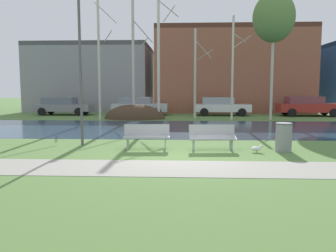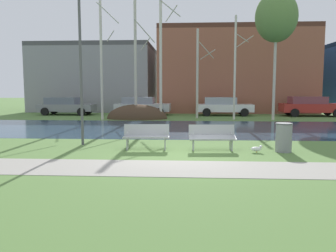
# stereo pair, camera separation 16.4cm
# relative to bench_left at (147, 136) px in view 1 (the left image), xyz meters

# --- Properties ---
(ground_plane) EXTENTS (120.00, 120.00, 0.00)m
(ground_plane) POSITION_rel_bench_left_xyz_m (1.15, 8.92, -0.47)
(ground_plane) COLOR #517538
(paved_path_strip) EXTENTS (60.00, 1.92, 0.01)m
(paved_path_strip) POSITION_rel_bench_left_xyz_m (1.15, -2.84, -0.47)
(paved_path_strip) COLOR gray
(paved_path_strip) RESTS_ON ground
(river_band) EXTENTS (80.00, 8.50, 0.01)m
(river_band) POSITION_rel_bench_left_xyz_m (1.15, 6.57, -0.47)
(river_band) COLOR #284256
(river_band) RESTS_ON ground
(soil_mound) EXTENTS (4.34, 2.66, 2.05)m
(soil_mound) POSITION_rel_bench_left_xyz_m (-2.20, 12.41, -0.47)
(soil_mound) COLOR #423021
(soil_mound) RESTS_ON ground
(bench_left) EXTENTS (1.63, 0.65, 0.87)m
(bench_left) POSITION_rel_bench_left_xyz_m (0.00, 0.00, 0.00)
(bench_left) COLOR #9EA0A3
(bench_left) RESTS_ON ground
(bench_right) EXTENTS (1.63, 0.65, 0.87)m
(bench_right) POSITION_rel_bench_left_xyz_m (2.29, 0.00, 0.00)
(bench_right) COLOR #9EA0A3
(bench_right) RESTS_ON ground
(trash_bin) EXTENTS (0.56, 0.56, 0.98)m
(trash_bin) POSITION_rel_bench_left_xyz_m (4.68, -0.19, 0.03)
(trash_bin) COLOR gray
(trash_bin) RESTS_ON ground
(seagull) EXTENTS (0.42, 0.15, 0.25)m
(seagull) POSITION_rel_bench_left_xyz_m (3.75, -0.41, -0.34)
(seagull) COLOR white
(seagull) RESTS_ON ground
(streetlamp) EXTENTS (0.32, 0.32, 6.12)m
(streetlamp) POSITION_rel_bench_left_xyz_m (-2.54, 0.84, 3.53)
(streetlamp) COLOR #4C4C51
(streetlamp) RESTS_ON ground
(birch_far_left) EXTENTS (1.40, 2.26, 9.24)m
(birch_far_left) POSITION_rel_bench_left_xyz_m (-4.48, 11.61, 4.23)
(birch_far_left) COLOR beige
(birch_far_left) RESTS_ON ground
(birch_left) EXTENTS (1.50, 2.45, 8.61)m
(birch_left) POSITION_rel_bench_left_xyz_m (-2.20, 12.13, 3.90)
(birch_left) COLOR #BCB7A8
(birch_left) RESTS_ON ground
(birch_center_left) EXTENTS (1.49, 2.53, 9.32)m
(birch_center_left) POSITION_rel_bench_left_xyz_m (-0.44, 12.13, 4.31)
(birch_center_left) COLOR beige
(birch_center_left) RESTS_ON ground
(birch_center) EXTENTS (1.35, 2.41, 6.39)m
(birch_center) POSITION_rel_bench_left_xyz_m (2.14, 13.13, 2.82)
(birch_center) COLOR #BCB7A8
(birch_center) RESTS_ON ground
(birch_center_right) EXTENTS (1.27, 2.07, 7.08)m
(birch_center_right) POSITION_rel_bench_left_xyz_m (4.66, 12.13, 3.16)
(birch_center_right) COLOR beige
(birch_center_right) RESTS_ON ground
(birch_right) EXTENTS (2.78, 2.78, 8.83)m
(birch_right) POSITION_rel_bench_left_xyz_m (7.27, 11.91, 6.38)
(birch_right) COLOR #BCB7A8
(birch_right) RESTS_ON ground
(parked_van_nearest_grey) EXTENTS (4.56, 2.05, 1.43)m
(parked_van_nearest_grey) POSITION_rel_bench_left_xyz_m (-8.60, 15.71, 0.29)
(parked_van_nearest_grey) COLOR slate
(parked_van_nearest_grey) RESTS_ON ground
(parked_sedan_second_silver) EXTENTS (4.47, 2.15, 1.46)m
(parked_sedan_second_silver) POSITION_rel_bench_left_xyz_m (-2.32, 15.77, 0.30)
(parked_sedan_second_silver) COLOR #B2B5BC
(parked_sedan_second_silver) RESTS_ON ground
(parked_hatch_third_white) EXTENTS (4.45, 2.03, 1.46)m
(parked_hatch_third_white) POSITION_rel_bench_left_xyz_m (4.26, 15.69, 0.30)
(parked_hatch_third_white) COLOR silver
(parked_hatch_third_white) RESTS_ON ground
(parked_wagon_fourth_red) EXTENTS (4.77, 2.20, 1.54)m
(parked_wagon_fourth_red) POSITION_rel_bench_left_xyz_m (11.02, 15.51, 0.34)
(parked_wagon_fourth_red) COLOR maroon
(parked_wagon_fourth_red) RESTS_ON ground
(building_grey_warehouse) EXTENTS (11.21, 9.83, 6.36)m
(building_grey_warehouse) POSITION_rel_bench_left_xyz_m (-7.73, 23.21, 2.71)
(building_grey_warehouse) COLOR gray
(building_grey_warehouse) RESTS_ON ground
(building_brick_low) EXTENTS (13.93, 8.75, 7.65)m
(building_brick_low) POSITION_rel_bench_left_xyz_m (5.70, 21.99, 3.35)
(building_brick_low) COLOR brown
(building_brick_low) RESTS_ON ground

